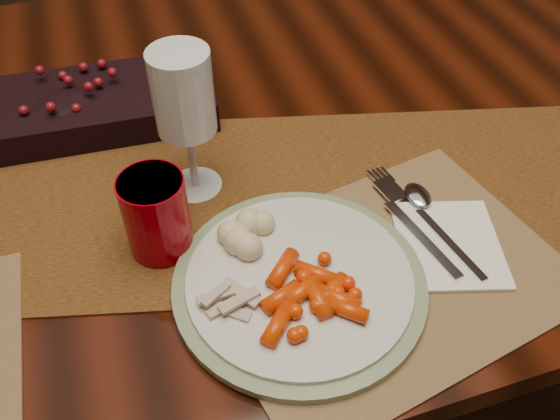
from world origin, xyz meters
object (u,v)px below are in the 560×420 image
object	(u,v)px
placemat_main	(385,274)
centerpiece	(106,99)
dining_table	(243,276)
napkin	(449,244)
baby_carrots	(301,293)
red_cup	(156,215)
dinner_plate	(299,282)
mashed_potatoes	(249,229)
turkey_shreds	(232,301)
wine_glass	(187,126)

from	to	relation	value
placemat_main	centerpiece	bearing A→B (deg)	112.80
placemat_main	dining_table	bearing A→B (deg)	95.15
napkin	baby_carrots	bearing A→B (deg)	-155.27
napkin	red_cup	distance (m)	0.35
dinner_plate	mashed_potatoes	distance (m)	0.09
baby_carrots	mashed_potatoes	bearing A→B (deg)	106.68
placemat_main	napkin	bearing A→B (deg)	-1.18
dinner_plate	turkey_shreds	xyz separation A→B (m)	(-0.08, -0.01, 0.01)
dinner_plate	mashed_potatoes	size ratio (longest dim) A/B	3.74
dining_table	wine_glass	distance (m)	0.50
baby_carrots	red_cup	distance (m)	0.19
mashed_potatoes	napkin	bearing A→B (deg)	-16.60
mashed_potatoes	napkin	distance (m)	0.24
dining_table	baby_carrots	bearing A→B (deg)	-92.22
centerpiece	napkin	bearing A→B (deg)	-47.18
centerpiece	turkey_shreds	xyz separation A→B (m)	(0.09, -0.40, -0.01)
mashed_potatoes	turkey_shreds	distance (m)	0.10
red_cup	wine_glass	world-z (taller)	wine_glass
turkey_shreds	napkin	size ratio (longest dim) A/B	0.45
centerpiece	napkin	size ratio (longest dim) A/B	2.21
napkin	centerpiece	bearing A→B (deg)	149.09
placemat_main	turkey_shreds	world-z (taller)	turkey_shreds
mashed_potatoes	placemat_main	bearing A→B (deg)	-31.12
baby_carrots	mashed_potatoes	distance (m)	0.10
mashed_potatoes	red_cup	world-z (taller)	red_cup
wine_glass	dinner_plate	bearing A→B (deg)	-69.21
red_cup	wine_glass	size ratio (longest dim) A/B	0.51
dining_table	dinner_plate	xyz separation A→B (m)	(-0.01, -0.32, 0.39)
centerpiece	placemat_main	bearing A→B (deg)	-56.30
dinner_plate	napkin	xyz separation A→B (m)	(0.19, 0.00, -0.01)
placemat_main	napkin	size ratio (longest dim) A/B	2.84
red_cup	napkin	bearing A→B (deg)	-18.18
baby_carrots	red_cup	size ratio (longest dim) A/B	1.15
dining_table	mashed_potatoes	world-z (taller)	mashed_potatoes
napkin	red_cup	bearing A→B (deg)	178.09
dinner_plate	dining_table	bearing A→B (deg)	89.08
centerpiece	dinner_plate	bearing A→B (deg)	-66.72
placemat_main	red_cup	bearing A→B (deg)	141.71
turkey_shreds	wine_glass	size ratio (longest dim) A/B	0.31
baby_carrots	placemat_main	bearing A→B (deg)	7.42
dinner_plate	wine_glass	size ratio (longest dim) A/B	1.41
centerpiece	baby_carrots	bearing A→B (deg)	-69.10
dinner_plate	napkin	world-z (taller)	dinner_plate
napkin	dinner_plate	bearing A→B (deg)	-163.06
centerpiece	turkey_shreds	size ratio (longest dim) A/B	4.94
dining_table	napkin	bearing A→B (deg)	-59.64
mashed_potatoes	wine_glass	size ratio (longest dim) A/B	0.38
placemat_main	turkey_shreds	xyz separation A→B (m)	(-0.18, 0.00, 0.02)
napkin	dining_table	bearing A→B (deg)	136.63
mashed_potatoes	baby_carrots	bearing A→B (deg)	-73.32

